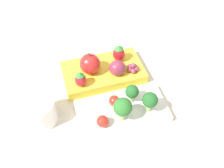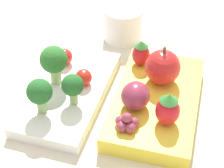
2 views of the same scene
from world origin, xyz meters
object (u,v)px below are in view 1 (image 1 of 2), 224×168
broccoli_floret_0 (150,100)px  broccoli_floret_1 (132,92)px  plum (117,68)px  drinking_cup (40,111)px  strawberry_0 (80,79)px  cherry_tomato_0 (114,101)px  cherry_tomato_1 (102,121)px  grape_cluster (133,68)px  strawberry_1 (119,53)px  bento_box_savoury (122,111)px  apple (90,64)px  bento_box_fruit (103,72)px  broccoli_floret_2 (123,108)px

broccoli_floret_0 → broccoli_floret_1: bearing=-58.0°
plum → drinking_cup: plum is taller
strawberry_0 → plum: strawberry_0 is taller
cherry_tomato_0 → plum: bearing=-117.6°
cherry_tomato_0 → broccoli_floret_0: bearing=146.1°
cherry_tomato_0 → cherry_tomato_1: (0.04, 0.04, 0.00)m
plum → grape_cluster: 0.04m
broccoli_floret_0 → strawberry_1: (-0.00, -0.17, -0.00)m
broccoli_floret_1 → bento_box_savoury: bearing=27.0°
apple → drinking_cup: 0.17m
strawberry_1 → broccoli_floret_0: bearing=89.8°
bento_box_fruit → broccoli_floret_2: 0.16m
broccoli_floret_1 → plum: 0.09m
bento_box_fruit → cherry_tomato_0: cherry_tomato_0 is taller
broccoli_floret_0 → cherry_tomato_0: (0.07, -0.04, -0.02)m
strawberry_1 → bento_box_fruit: bearing=17.1°
strawberry_1 → drinking_cup: size_ratio=0.70×
strawberry_1 → plum: 0.05m
apple → broccoli_floret_1: bearing=116.0°
broccoli_floret_1 → broccoli_floret_2: broccoli_floret_2 is taller
bento_box_fruit → cherry_tomato_1: bearing=68.5°
broccoli_floret_2 → bento_box_savoury: bearing=-114.6°
broccoli_floret_0 → broccoli_floret_1: (0.02, -0.04, -0.00)m
bento_box_savoury → plum: plum is taller
broccoli_floret_2 → strawberry_1: bearing=-111.0°
apple → plum: (-0.06, 0.03, -0.01)m
plum → drinking_cup: (0.21, 0.05, -0.02)m
bento_box_savoury → bento_box_fruit: size_ratio=1.01×
broccoli_floret_2 → cherry_tomato_0: bearing=-88.0°
strawberry_1 → drinking_cup: strawberry_1 is taller
strawberry_1 → plum: (0.02, 0.04, -0.00)m
cherry_tomato_0 → grape_cluster: grape_cluster is taller
apple → broccoli_floret_0: bearing=117.6°
bento_box_savoury → bento_box_fruit: 0.13m
bento_box_fruit → plum: bearing=134.2°
strawberry_0 → plum: (-0.10, -0.00, -0.00)m
cherry_tomato_0 → strawberry_0: bearing=-55.9°
bento_box_savoury → broccoli_floret_0: size_ratio=4.06×
broccoli_floret_0 → broccoli_floret_2: (0.06, -0.00, 0.01)m
broccoli_floret_0 → plum: 0.13m
grape_cluster → strawberry_1: bearing=-71.0°
broccoli_floret_0 → cherry_tomato_0: 0.08m
strawberry_0 → plum: 0.10m
bento_box_fruit → apple: (0.03, -0.00, 0.04)m
grape_cluster → drinking_cup: drinking_cup is taller
cherry_tomato_1 → apple: apple is taller
bento_box_fruit → cherry_tomato_0: 0.11m
broccoli_floret_0 → cherry_tomato_1: broccoli_floret_0 is taller
cherry_tomato_0 → plum: size_ratio=0.60×
cherry_tomato_0 → grape_cluster: size_ratio=0.80×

